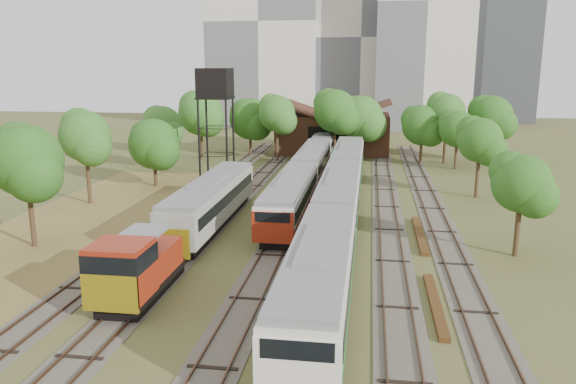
% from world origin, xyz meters
% --- Properties ---
extents(ground, '(240.00, 240.00, 0.00)m').
position_xyz_m(ground, '(0.00, 0.00, 0.00)').
color(ground, '#475123').
rests_on(ground, ground).
extents(dry_grass_patch, '(14.00, 60.00, 0.04)m').
position_xyz_m(dry_grass_patch, '(-18.00, 8.00, 0.02)').
color(dry_grass_patch, brown).
rests_on(dry_grass_patch, ground).
extents(tracks, '(24.60, 80.00, 0.19)m').
position_xyz_m(tracks, '(-0.67, 25.00, 0.04)').
color(tracks, '#4C473D').
rests_on(tracks, ground).
extents(railcar_red_set, '(2.88, 34.58, 3.56)m').
position_xyz_m(railcar_red_set, '(-2.00, 28.05, 1.88)').
color(railcar_red_set, black).
rests_on(railcar_red_set, ground).
extents(railcar_green_set, '(3.17, 52.07, 3.92)m').
position_xyz_m(railcar_green_set, '(2.00, 18.79, 2.07)').
color(railcar_green_set, black).
rests_on(railcar_green_set, ground).
extents(railcar_rear, '(2.73, 16.08, 3.37)m').
position_xyz_m(railcar_rear, '(-2.00, 55.37, 1.78)').
color(railcar_rear, black).
rests_on(railcar_rear, ground).
extents(shunter_locomotive, '(2.92, 8.10, 3.82)m').
position_xyz_m(shunter_locomotive, '(-8.00, 2.17, 1.85)').
color(shunter_locomotive, black).
rests_on(shunter_locomotive, ground).
extents(old_grey_coach, '(2.98, 18.00, 3.69)m').
position_xyz_m(old_grey_coach, '(-8.00, 17.10, 2.01)').
color(old_grey_coach, black).
rests_on(old_grey_coach, ground).
extents(water_tower, '(3.54, 3.54, 12.24)m').
position_xyz_m(water_tower, '(-12.29, 34.43, 10.32)').
color(water_tower, black).
rests_on(water_tower, ground).
extents(rail_pile_near, '(0.55, 8.19, 0.27)m').
position_xyz_m(rail_pile_near, '(8.00, 3.75, 0.14)').
color(rail_pile_near, '#4E3016').
rests_on(rail_pile_near, ground).
extents(rail_pile_far, '(0.57, 9.09, 0.30)m').
position_xyz_m(rail_pile_far, '(8.20, 16.37, 0.15)').
color(rail_pile_far, '#4E3016').
rests_on(rail_pile_far, ground).
extents(maintenance_shed, '(16.45, 11.55, 7.58)m').
position_xyz_m(maintenance_shed, '(-1.00, 57.98, 2.91)').
color(maintenance_shed, '#3B2415').
rests_on(maintenance_shed, ground).
extents(tree_band_left, '(8.10, 54.46, 8.65)m').
position_xyz_m(tree_band_left, '(-19.57, 18.08, 5.37)').
color(tree_band_left, '#382616').
rests_on(tree_band_left, ground).
extents(tree_band_far, '(44.13, 9.68, 9.47)m').
position_xyz_m(tree_band_far, '(-0.30, 50.56, 5.88)').
color(tree_band_far, '#382616').
rests_on(tree_band_far, ground).
extents(tree_band_right, '(4.80, 36.92, 7.71)m').
position_xyz_m(tree_band_right, '(14.63, 31.80, 5.16)').
color(tree_band_right, '#382616').
rests_on(tree_band_right, ground).
extents(tower_left, '(22.00, 16.00, 42.00)m').
position_xyz_m(tower_left, '(-18.00, 95.00, 21.00)').
color(tower_left, beige).
rests_on(tower_left, ground).
extents(tower_centre, '(20.00, 18.00, 36.00)m').
position_xyz_m(tower_centre, '(2.00, 100.00, 18.00)').
color(tower_centre, beige).
rests_on(tower_centre, ground).
extents(tower_right, '(18.00, 16.00, 48.00)m').
position_xyz_m(tower_right, '(14.00, 92.00, 24.00)').
color(tower_right, beige).
rests_on(tower_right, ground).
extents(tower_far_right, '(12.00, 12.00, 28.00)m').
position_xyz_m(tower_far_right, '(34.00, 110.00, 14.00)').
color(tower_far_right, '#393C40').
rests_on(tower_far_right, ground).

